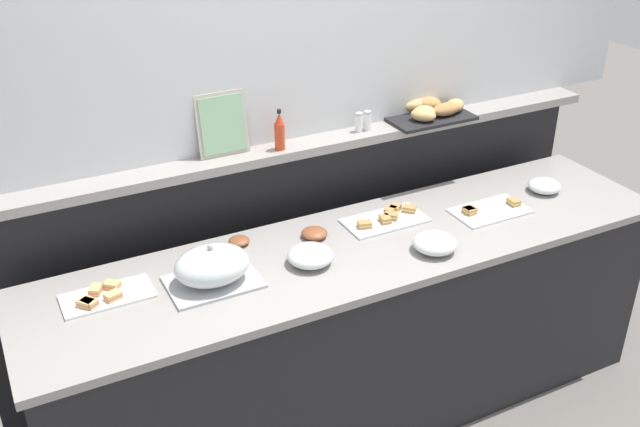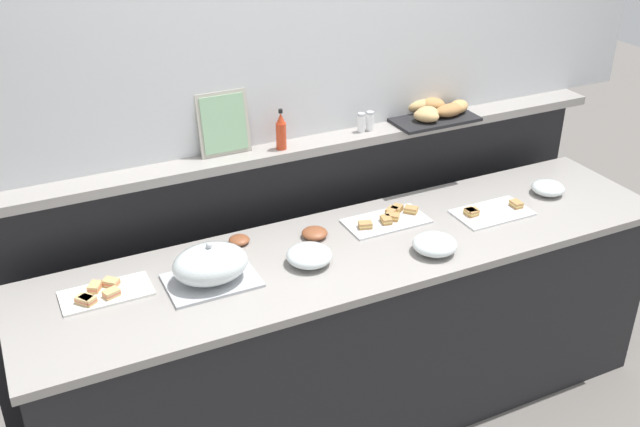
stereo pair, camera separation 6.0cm
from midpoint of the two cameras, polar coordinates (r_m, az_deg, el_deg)
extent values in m
plane|color=slate|center=(3.95, -2.00, -9.63)|extent=(12.00, 12.00, 0.00)
cube|color=black|center=(3.27, 2.44, -9.46)|extent=(2.72, 0.62, 0.85)
cube|color=gray|center=(3.01, 2.62, -2.75)|extent=(2.76, 0.66, 0.03)
cube|color=black|center=(3.55, -1.53, -3.08)|extent=(2.93, 0.08, 1.15)
cube|color=gray|center=(3.24, -1.28, 5.55)|extent=(2.93, 0.22, 0.04)
cube|color=white|center=(2.80, -16.72, -6.15)|extent=(0.33, 0.17, 0.01)
cube|color=tan|center=(2.77, -16.31, -6.27)|extent=(0.07, 0.06, 0.01)
cube|color=#D1664C|center=(2.77, -16.33, -6.14)|extent=(0.07, 0.06, 0.01)
cube|color=tan|center=(2.76, -16.35, -6.00)|extent=(0.07, 0.06, 0.01)
cube|color=tan|center=(2.83, -16.36, -5.48)|extent=(0.07, 0.07, 0.01)
cube|color=#D1664C|center=(2.83, -16.39, -5.34)|extent=(0.07, 0.07, 0.01)
cube|color=tan|center=(2.82, -16.41, -5.20)|extent=(0.07, 0.07, 0.01)
cube|color=tan|center=(2.82, -17.51, -5.78)|extent=(0.06, 0.07, 0.01)
cube|color=#D1664C|center=(2.82, -17.53, -5.65)|extent=(0.06, 0.07, 0.01)
cube|color=tan|center=(2.82, -17.56, -5.51)|extent=(0.06, 0.07, 0.01)
cube|color=tan|center=(2.76, -18.26, -6.73)|extent=(0.07, 0.07, 0.01)
cube|color=#D1664C|center=(2.76, -18.28, -6.59)|extent=(0.07, 0.07, 0.01)
cube|color=tan|center=(2.75, -18.31, -6.45)|extent=(0.07, 0.07, 0.01)
cube|color=tan|center=(2.76, -18.00, -6.73)|extent=(0.06, 0.07, 0.01)
cube|color=#D1664C|center=(2.75, -18.02, -6.60)|extent=(0.06, 0.07, 0.01)
cube|color=tan|center=(2.75, -18.04, -6.46)|extent=(0.06, 0.07, 0.01)
cube|color=white|center=(3.33, 12.51, 0.19)|extent=(0.34, 0.20, 0.01)
cube|color=#B7844C|center=(3.28, 11.00, 0.13)|extent=(0.06, 0.05, 0.01)
cube|color=#E5C666|center=(3.28, 11.01, 0.25)|extent=(0.06, 0.05, 0.01)
cube|color=#B7844C|center=(3.28, 11.02, 0.37)|extent=(0.06, 0.05, 0.01)
cube|color=#B7844C|center=(3.28, 10.95, 0.10)|extent=(0.04, 0.06, 0.01)
cube|color=#E5C666|center=(3.28, 10.96, 0.22)|extent=(0.04, 0.06, 0.01)
cube|color=#B7844C|center=(3.27, 10.98, 0.35)|extent=(0.04, 0.06, 0.01)
cube|color=#B7844C|center=(3.40, 14.24, 0.75)|extent=(0.04, 0.06, 0.01)
cube|color=#E5C666|center=(3.39, 14.26, 0.87)|extent=(0.04, 0.06, 0.01)
cube|color=#B7844C|center=(3.39, 14.28, 0.99)|extent=(0.04, 0.06, 0.01)
cube|color=silver|center=(3.18, 4.52, -0.55)|extent=(0.36, 0.19, 0.01)
cube|color=#B7844C|center=(3.23, 4.93, 0.12)|extent=(0.07, 0.06, 0.01)
cube|color=#E5C666|center=(3.23, 4.94, 0.24)|extent=(0.07, 0.06, 0.01)
cube|color=#B7844C|center=(3.23, 4.95, 0.37)|extent=(0.07, 0.06, 0.01)
cube|color=#B7844C|center=(3.11, 2.92, -0.98)|extent=(0.07, 0.05, 0.01)
cube|color=#E5C666|center=(3.11, 2.92, -0.85)|extent=(0.07, 0.05, 0.01)
cube|color=#B7844C|center=(3.11, 2.92, -0.73)|extent=(0.07, 0.05, 0.01)
cube|color=#B7844C|center=(3.16, 4.52, -0.56)|extent=(0.05, 0.06, 0.01)
cube|color=#E5C666|center=(3.16, 4.52, -0.43)|extent=(0.05, 0.06, 0.01)
cube|color=#B7844C|center=(3.15, 4.53, -0.31)|extent=(0.05, 0.06, 0.01)
cube|color=#B7844C|center=(3.26, 5.32, 0.31)|extent=(0.07, 0.06, 0.01)
cube|color=#E5C666|center=(3.25, 5.33, 0.43)|extent=(0.07, 0.06, 0.01)
cube|color=#B7844C|center=(3.25, 5.33, 0.56)|extent=(0.07, 0.06, 0.01)
cube|color=#B7844C|center=(3.19, 5.00, -0.31)|extent=(0.07, 0.07, 0.01)
cube|color=#E5C666|center=(3.19, 5.00, -0.19)|extent=(0.07, 0.07, 0.01)
cube|color=#B7844C|center=(3.18, 5.01, -0.06)|extent=(0.07, 0.07, 0.01)
cube|color=#B7844C|center=(3.25, 6.41, 0.23)|extent=(0.07, 0.07, 0.01)
cube|color=#E5C666|center=(3.25, 6.41, 0.36)|extent=(0.07, 0.07, 0.01)
cube|color=#B7844C|center=(3.25, 6.42, 0.48)|extent=(0.07, 0.07, 0.01)
cube|color=#B7BABF|center=(2.80, -8.87, -5.26)|extent=(0.34, 0.24, 0.01)
ellipsoid|color=silver|center=(2.76, -8.98, -3.97)|extent=(0.28, 0.23, 0.14)
sphere|color=#B7BABF|center=(2.72, -9.10, -2.57)|extent=(0.02, 0.02, 0.02)
ellipsoid|color=silver|center=(2.98, 8.30, -2.26)|extent=(0.18, 0.18, 0.07)
ellipsoid|color=#E5CC66|center=(2.99, 8.28, -2.47)|extent=(0.14, 0.14, 0.04)
ellipsoid|color=silver|center=(2.87, -1.37, -3.27)|extent=(0.18, 0.18, 0.07)
ellipsoid|color=#F28C4C|center=(2.87, -1.36, -3.49)|extent=(0.14, 0.14, 0.04)
ellipsoid|color=silver|center=(3.57, 16.50, 2.08)|extent=(0.15, 0.15, 0.06)
ellipsoid|color=white|center=(3.57, 16.48, 1.93)|extent=(0.12, 0.12, 0.04)
ellipsoid|color=brown|center=(3.05, -1.00, -1.53)|extent=(0.11, 0.11, 0.04)
ellipsoid|color=brown|center=(3.02, -6.85, -2.11)|extent=(0.09, 0.09, 0.03)
cylinder|color=red|center=(3.10, -3.69, 5.98)|extent=(0.04, 0.04, 0.12)
cone|color=red|center=(3.08, -3.74, 7.36)|extent=(0.04, 0.04, 0.04)
cylinder|color=black|center=(3.06, -3.76, 7.89)|extent=(0.02, 0.02, 0.02)
cylinder|color=white|center=(3.29, 2.50, 6.98)|extent=(0.03, 0.03, 0.08)
cylinder|color=#B7BABF|center=(3.28, 2.52, 7.68)|extent=(0.03, 0.03, 0.01)
cylinder|color=white|center=(3.31, 3.17, 7.10)|extent=(0.03, 0.03, 0.08)
cylinder|color=#B7BABF|center=(3.30, 3.19, 7.80)|extent=(0.03, 0.03, 0.01)
cube|color=black|center=(3.49, 7.82, 7.46)|extent=(0.40, 0.26, 0.02)
ellipsoid|color=tan|center=(3.54, 9.89, 8.22)|extent=(0.15, 0.14, 0.06)
ellipsoid|color=tan|center=(3.42, 7.54, 7.73)|extent=(0.12, 0.10, 0.06)
ellipsoid|color=tan|center=(3.53, 7.00, 8.41)|extent=(0.16, 0.10, 0.06)
ellipsoid|color=#B7844C|center=(3.53, 7.84, 8.41)|extent=(0.16, 0.14, 0.06)
ellipsoid|color=tan|center=(3.40, 7.49, 7.56)|extent=(0.14, 0.14, 0.06)
ellipsoid|color=#AD7A47|center=(3.49, 9.24, 7.97)|extent=(0.17, 0.10, 0.06)
cube|color=#B2AD9E|center=(3.06, -8.15, 6.85)|extent=(0.22, 0.06, 0.26)
cube|color=#8CB78C|center=(3.05, -8.10, 6.82)|extent=(0.19, 0.04, 0.23)
camera|label=1|loc=(0.03, -90.58, -0.31)|focal=41.36mm
camera|label=2|loc=(0.03, 89.42, 0.31)|focal=41.36mm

